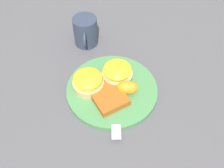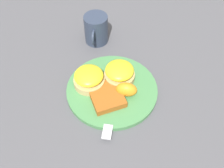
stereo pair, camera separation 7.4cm
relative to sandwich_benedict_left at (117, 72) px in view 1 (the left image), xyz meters
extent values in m
plane|color=#4C4C51|center=(0.04, -0.02, -0.04)|extent=(1.10, 1.10, 0.00)
cylinder|color=#47844C|center=(0.04, -0.02, -0.03)|extent=(0.26, 0.26, 0.01)
cylinder|color=tan|center=(0.00, 0.00, -0.01)|extent=(0.09, 0.09, 0.02)
ellipsoid|color=yellow|center=(0.00, 0.00, 0.01)|extent=(0.08, 0.08, 0.03)
cylinder|color=tan|center=(0.03, -0.08, -0.01)|extent=(0.09, 0.09, 0.02)
ellipsoid|color=yellow|center=(0.03, -0.08, 0.01)|extent=(0.08, 0.08, 0.03)
cube|color=#9C511A|center=(0.08, -0.03, -0.02)|extent=(0.13, 0.12, 0.02)
ellipsoid|color=orange|center=(0.06, 0.03, 0.00)|extent=(0.04, 0.06, 0.04)
cube|color=silver|center=(0.05, -0.01, -0.02)|extent=(0.11, 0.01, 0.00)
cube|color=silver|center=(0.18, -0.01, -0.02)|extent=(0.04, 0.02, 0.00)
cylinder|color=#2D384C|center=(-0.18, -0.10, 0.01)|extent=(0.08, 0.08, 0.10)
torus|color=#2D384C|center=(-0.13, -0.10, 0.01)|extent=(0.05, 0.01, 0.05)
camera|label=1|loc=(0.50, -0.03, 0.58)|focal=42.00mm
camera|label=2|loc=(0.50, 0.04, 0.58)|focal=42.00mm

